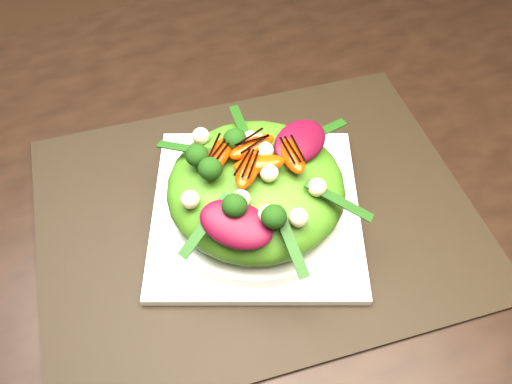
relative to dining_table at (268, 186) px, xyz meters
name	(u,v)px	position (x,y,z in m)	size (l,w,h in m)	color
floor	(263,377)	(0.00, 0.00, -0.73)	(4.00, 4.00, 0.01)	brown
dining_table	(268,186)	(0.00, 0.00, 0.00)	(1.60, 0.90, 0.75)	black
placemat	(256,213)	(-0.04, -0.05, 0.02)	(0.52, 0.39, 0.00)	black
plate_base	(256,210)	(-0.04, -0.05, 0.03)	(0.25, 0.25, 0.01)	white
salad_bowl	(256,204)	(-0.04, -0.05, 0.04)	(0.22, 0.22, 0.02)	silver
lettuce_mound	(256,188)	(-0.04, -0.05, 0.07)	(0.21, 0.21, 0.07)	#417415
radicchio_leaf	(300,141)	(0.02, -0.03, 0.11)	(0.08, 0.05, 0.02)	#470717
orange_segment	(245,152)	(-0.04, -0.03, 0.12)	(0.06, 0.02, 0.01)	red
broccoli_floret	(202,148)	(-0.09, -0.01, 0.12)	(0.04, 0.04, 0.04)	black
macadamia_nut	(295,188)	(-0.02, -0.10, 0.11)	(0.02, 0.02, 0.02)	beige
balsamic_drizzle	(245,147)	(-0.04, -0.03, 0.12)	(0.04, 0.00, 0.00)	black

